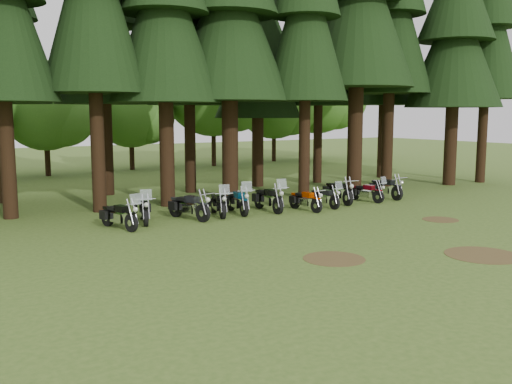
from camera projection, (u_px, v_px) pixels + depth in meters
ground at (364, 235)px, 19.64m from camera, size 120.00×120.00×0.00m
pine_front_9 at (456, 18)px, 32.25m from camera, size 5.44×5.44×15.89m
pine_front_10 at (489, 2)px, 33.30m from camera, size 4.25×4.25×17.69m
pine_back_3 at (188, 4)px, 28.98m from camera, size 4.35×4.35×16.20m
pine_back_4 at (258, 39)px, 31.75m from camera, size 4.94×4.94×13.78m
pine_back_5 at (320, 17)px, 33.35m from camera, size 3.94×3.94×16.33m
pine_back_6 at (386, 22)px, 36.05m from camera, size 4.59×4.59×16.58m
decid_3 at (50, 108)px, 37.63m from camera, size 6.12×5.95×7.65m
decid_4 at (135, 111)px, 41.96m from camera, size 5.93×5.76×7.41m
decid_5 at (219, 87)px, 44.73m from camera, size 8.45×8.21×10.56m
decid_6 at (278, 101)px, 49.41m from camera, size 7.06×6.86×8.82m
decid_7 at (322, 91)px, 51.55m from camera, size 8.44×8.20×10.55m
dirt_patch_0 at (334, 259)px, 16.38m from camera, size 1.80×1.80×0.01m
dirt_patch_1 at (440, 220)px, 22.42m from camera, size 1.40×1.40×0.01m
dirt_patch_2 at (483, 255)px, 16.81m from camera, size 2.20×2.20×0.01m
motorcycle_0 at (119, 216)px, 20.56m from camera, size 0.82×2.20×1.39m
motorcycle_1 at (144, 210)px, 21.77m from camera, size 0.87×2.25×1.42m
motorcycle_2 at (189, 207)px, 22.43m from camera, size 0.75×2.30×0.95m
motorcycle_3 at (218, 204)px, 23.23m from camera, size 0.86×2.24×1.42m
motorcycle_4 at (237, 202)px, 23.76m from camera, size 0.70×2.35×1.47m
motorcycle_5 at (268, 199)px, 24.34m from camera, size 0.52×2.40×1.51m
motorcycle_6 at (305, 201)px, 24.47m from camera, size 0.34×2.02×0.82m
motorcycle_7 at (325, 198)px, 25.35m from camera, size 0.38×2.00×1.27m
motorcycle_8 at (338, 192)px, 26.55m from camera, size 0.60×2.42×0.99m
motorcycle_9 at (366, 193)px, 26.98m from camera, size 0.65×2.03×1.28m
motorcycle_10 at (386, 189)px, 28.07m from camera, size 0.40×2.34×0.95m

